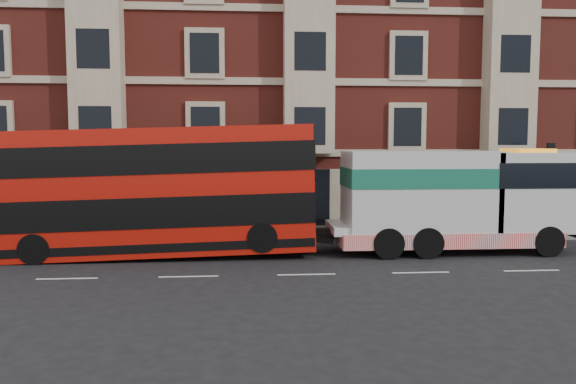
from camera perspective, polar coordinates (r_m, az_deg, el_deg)
The scene contains 7 objects.
ground at distance 19.43m, azimuth 1.88°, elevation -8.39°, with size 120.00×120.00×0.00m, color black.
sidewalk at distance 26.74m, azimuth 0.17°, elevation -4.52°, with size 90.00×3.00×0.15m, color slate.
victorian_terrace at distance 34.34m, azimuth 0.04°, elevation 14.33°, with size 45.00×12.00×20.40m.
lamp_post_west at distance 25.37m, azimuth -13.24°, elevation 0.75°, with size 0.35×0.15×4.35m.
lamp_post_east at distance 28.71m, azimuth 25.02°, elevation 0.90°, with size 0.35×0.15×4.35m.
double_decker_bus at distance 22.78m, azimuth -13.42°, elevation 0.29°, with size 12.49×2.87×5.06m.
tow_truck at distance 24.06m, azimuth 16.28°, elevation -0.65°, with size 10.00×2.96×4.17m.
Camera 1 is at (-2.02, -18.79, 4.50)m, focal length 35.00 mm.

